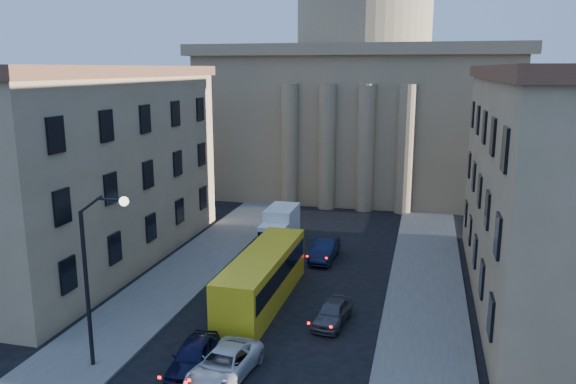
# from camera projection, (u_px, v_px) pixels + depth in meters

# --- Properties ---
(sidewalk_left) EXTENTS (5.00, 60.00, 0.15)m
(sidewalk_left) POSITION_uv_depth(u_px,v_px,m) (165.00, 289.00, 37.59)
(sidewalk_left) COLOR #615E58
(sidewalk_left) RESTS_ON ground
(sidewalk_right) EXTENTS (5.00, 60.00, 0.15)m
(sidewalk_right) POSITION_uv_depth(u_px,v_px,m) (425.00, 315.00, 33.59)
(sidewalk_right) COLOR #615E58
(sidewalk_right) RESTS_ON ground
(church) EXTENTS (68.02, 28.76, 36.60)m
(church) POSITION_uv_depth(u_px,v_px,m) (362.00, 90.00, 68.55)
(church) COLOR #8D7757
(church) RESTS_ON ground
(building_left) EXTENTS (11.60, 26.60, 14.70)m
(building_left) POSITION_uv_depth(u_px,v_px,m) (80.00, 166.00, 41.80)
(building_left) COLOR tan
(building_left) RESTS_ON ground
(street_lamp) EXTENTS (2.62, 0.44, 8.83)m
(street_lamp) POSITION_uv_depth(u_px,v_px,m) (95.00, 267.00, 26.63)
(street_lamp) COLOR black
(street_lamp) RESTS_ON ground
(car_left_near) EXTENTS (2.15, 4.56, 1.51)m
(car_left_near) POSITION_uv_depth(u_px,v_px,m) (194.00, 356.00, 27.45)
(car_left_near) COLOR black
(car_left_near) RESTS_ON ground
(car_left_mid) EXTENTS (2.88, 5.25, 1.39)m
(car_left_mid) POSITION_uv_depth(u_px,v_px,m) (224.00, 365.00, 26.75)
(car_left_mid) COLOR silver
(car_left_mid) RESTS_ON ground
(car_right_far) EXTENTS (2.13, 4.22, 1.38)m
(car_right_far) POSITION_uv_depth(u_px,v_px,m) (333.00, 312.00, 32.50)
(car_right_far) COLOR #48494D
(car_right_far) RESTS_ON ground
(car_right_distant) EXTENTS (1.79, 4.79, 1.56)m
(car_right_distant) POSITION_uv_depth(u_px,v_px,m) (325.00, 250.00, 43.35)
(car_right_distant) COLOR black
(car_right_distant) RESTS_ON ground
(city_bus) EXTENTS (2.85, 11.61, 3.26)m
(city_bus) POSITION_uv_depth(u_px,v_px,m) (263.00, 276.00, 35.20)
(city_bus) COLOR yellow
(city_bus) RESTS_ON ground
(box_truck) EXTENTS (2.27, 5.66, 3.11)m
(box_truck) POSITION_uv_depth(u_px,v_px,m) (280.00, 228.00, 46.72)
(box_truck) COLOR white
(box_truck) RESTS_ON ground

